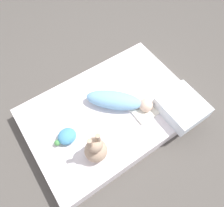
# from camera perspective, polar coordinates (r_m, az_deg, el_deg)

# --- Properties ---
(ground_plane) EXTENTS (12.00, 12.00, 0.00)m
(ground_plane) POSITION_cam_1_polar(r_m,az_deg,el_deg) (1.92, -0.50, -3.57)
(ground_plane) COLOR #514C47
(bed_mattress) EXTENTS (1.36, 0.91, 0.15)m
(bed_mattress) POSITION_cam_1_polar(r_m,az_deg,el_deg) (1.86, -0.52, -2.54)
(bed_mattress) COLOR white
(bed_mattress) RESTS_ON ground_plane
(burp_cloth) EXTENTS (0.22, 0.20, 0.02)m
(burp_cloth) POSITION_cam_1_polar(r_m,az_deg,el_deg) (1.80, 8.64, -1.40)
(burp_cloth) COLOR white
(burp_cloth) RESTS_ON bed_mattress
(swaddled_baby) EXTENTS (0.46, 0.45, 0.13)m
(swaddled_baby) POSITION_cam_1_polar(r_m,az_deg,el_deg) (1.76, 1.61, 0.70)
(swaddled_baby) COLOR #7FB7E5
(swaddled_baby) RESTS_ON bed_mattress
(pillow) EXTENTS (0.32, 0.34, 0.12)m
(pillow) POSITION_cam_1_polar(r_m,az_deg,el_deg) (1.82, 17.78, -0.95)
(pillow) COLOR white
(pillow) RESTS_ON bed_mattress
(bunny_plush) EXTENTS (0.16, 0.16, 0.32)m
(bunny_plush) POSITION_cam_1_polar(r_m,az_deg,el_deg) (1.54, -4.29, -11.80)
(bunny_plush) COLOR tan
(bunny_plush) RESTS_ON bed_mattress
(turtle_plush) EXTENTS (0.18, 0.13, 0.09)m
(turtle_plush) POSITION_cam_1_polar(r_m,az_deg,el_deg) (1.68, -11.79, -8.45)
(turtle_plush) COLOR #4C99C6
(turtle_plush) RESTS_ON bed_mattress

